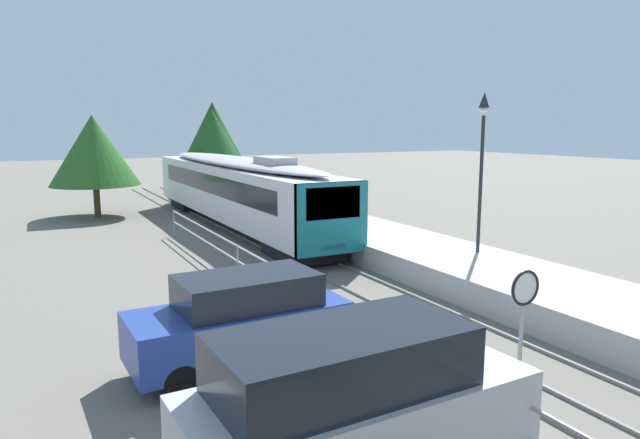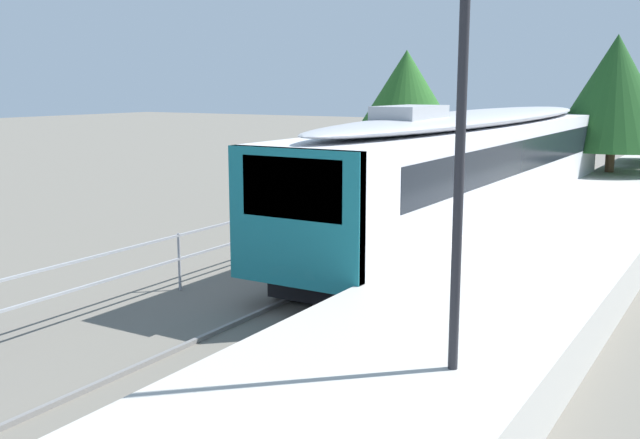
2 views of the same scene
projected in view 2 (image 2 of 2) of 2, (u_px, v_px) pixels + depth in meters
ground_plane at (220, 281)px, 16.48m from camera, size 160.00×160.00×0.00m
track_rails at (336, 300)px, 14.95m from camera, size 3.20×60.00×0.14m
commuter_train at (478, 161)px, 21.74m from camera, size 2.82×20.50×3.74m
station_platform at (492, 304)px, 13.23m from camera, size 3.90×60.00×0.90m
platform_lamp_mid_platform at (463, 61)px, 8.37m from camera, size 0.34×0.34×5.35m
tree_behind_carpark at (615, 92)px, 29.10m from camera, size 5.10×5.10×6.36m
tree_distant_left at (406, 99)px, 30.73m from camera, size 5.01×5.01×5.82m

